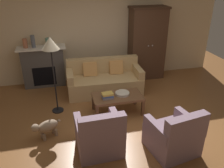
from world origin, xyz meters
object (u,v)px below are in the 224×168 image
at_px(armchair_near_right, 174,136).
at_px(fireplace, 44,66).
at_px(book_stack, 108,96).
at_px(armchair_near_left, 99,136).
at_px(mantel_vase_terracotta, 25,43).
at_px(mantel_vase_jade, 47,42).
at_px(fruit_bowl, 122,93).
at_px(couch, 104,81).
at_px(coffee_table, 117,98).
at_px(floor_lamp, 51,48).
at_px(dog, 46,127).
at_px(mantel_vase_slate, 33,41).
at_px(armoire, 147,43).

bearing_deg(armchair_near_right, fireplace, 123.83).
relative_size(book_stack, armchair_near_left, 0.29).
bearing_deg(book_stack, mantel_vase_terracotta, 132.81).
distance_m(armchair_near_left, armchair_near_right, 1.29).
height_order(mantel_vase_jade, armchair_near_left, mantel_vase_jade).
xyz_separation_m(fireplace, mantel_vase_jade, (0.18, -0.02, 0.67)).
height_order(fruit_bowl, mantel_vase_terracotta, mantel_vase_terracotta).
distance_m(couch, coffee_table, 1.08).
distance_m(armchair_near_right, floor_lamp, 2.93).
relative_size(fruit_bowl, armchair_near_left, 0.36).
relative_size(coffee_table, book_stack, 4.25).
bearing_deg(book_stack, coffee_table, 13.46).
xyz_separation_m(book_stack, floor_lamp, (-1.09, 0.43, 1.01)).
xyz_separation_m(fruit_bowl, mantel_vase_terracotta, (-2.11, 1.80, 0.79)).
distance_m(fireplace, dog, 2.45).
xyz_separation_m(fireplace, mantel_vase_slate, (-0.18, -0.02, 0.71)).
bearing_deg(mantel_vase_slate, floor_lamp, -72.31).
height_order(coffee_table, floor_lamp, floor_lamp).
bearing_deg(armchair_near_left, coffee_table, 61.58).
distance_m(mantel_vase_slate, mantel_vase_jade, 0.36).
bearing_deg(floor_lamp, mantel_vase_terracotta, 114.47).
bearing_deg(couch, coffee_table, -86.01).
distance_m(armoire, mantel_vase_jade, 2.78).
relative_size(armoire, floor_lamp, 1.20).
bearing_deg(mantel_vase_jade, coffee_table, -52.08).
xyz_separation_m(book_stack, armchair_near_right, (0.86, -1.42, -0.17)).
xyz_separation_m(mantel_vase_terracotta, mantel_vase_slate, (0.20, 0.00, 0.04)).
xyz_separation_m(mantel_vase_slate, mantel_vase_jade, (0.36, 0.00, -0.04)).
xyz_separation_m(mantel_vase_terracotta, armchair_near_left, (1.36, -3.00, -0.93)).
xyz_separation_m(couch, mantel_vase_terracotta, (-1.92, 0.76, 0.92)).
distance_m(couch, mantel_vase_jade, 1.80).
distance_m(couch, armchair_near_left, 2.31).
height_order(couch, dog, couch).
bearing_deg(mantel_vase_jade, mantel_vase_terracotta, 180.00).
bearing_deg(mantel_vase_jade, mantel_vase_slate, 180.00).
distance_m(fireplace, book_stack, 2.36).
xyz_separation_m(couch, book_stack, (-0.16, -1.14, 0.17)).
relative_size(mantel_vase_terracotta, mantel_vase_slate, 0.76).
height_order(coffee_table, armchair_near_right, armchair_near_right).
height_order(coffee_table, mantel_vase_slate, mantel_vase_slate).
height_order(couch, mantel_vase_jade, mantel_vase_jade).
xyz_separation_m(armchair_near_right, floor_lamp, (-1.95, 1.85, 1.18)).
xyz_separation_m(couch, armchair_near_left, (-0.55, -2.24, -0.00)).
bearing_deg(dog, armchair_near_left, -33.03).
bearing_deg(couch, mantel_vase_terracotta, 158.44).
height_order(mantel_vase_jade, armchair_near_right, mantel_vase_jade).
bearing_deg(book_stack, armoire, 49.33).
bearing_deg(mantel_vase_slate, armchair_near_right, -53.94).
distance_m(coffee_table, book_stack, 0.27).
bearing_deg(dog, armoire, 39.15).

